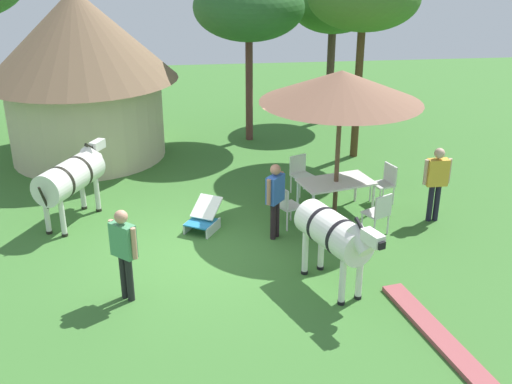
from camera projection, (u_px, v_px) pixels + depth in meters
ground_plane at (208, 253)px, 11.90m from camera, size 36.00×36.00×0.00m
thatched_hut at (81, 67)px, 16.08m from camera, size 5.00×5.00×4.41m
shade_umbrella at (341, 87)px, 12.52m from camera, size 3.36×3.36×3.14m
patio_dining_table at (336, 184)px, 13.36m from camera, size 1.73×1.24×0.74m
patio_chair_west_end at (379, 211)px, 12.42m from camera, size 0.59×0.58×0.90m
patio_chair_east_end at (386, 181)px, 13.91m from camera, size 0.53×0.55×0.90m
patio_chair_near_hut at (300, 172)px, 14.44m from camera, size 0.58×0.57×0.90m
patio_chair_near_lawn at (286, 204)px, 12.77m from camera, size 0.57×0.58×0.90m
guest_beside_umbrella at (275, 194)px, 12.14m from camera, size 0.42×0.46×1.57m
guest_behind_table at (437, 178)px, 12.86m from camera, size 0.59×0.22×1.63m
standing_watcher at (124, 247)px, 10.06m from camera, size 0.47×0.45×1.64m
striped_lounge_chair at (203, 219)px, 12.73m from camera, size 0.86×0.96×0.62m
zebra_nearest_camera at (335, 234)px, 10.37m from camera, size 1.14×2.04×1.58m
zebra_by_umbrella at (71, 177)px, 12.83m from camera, size 1.33×2.18×1.54m
acacia_tree_right_background at (333, 9)px, 18.81m from camera, size 2.52×2.52×4.29m
acacia_tree_far_lawn at (249, 8)px, 16.86m from camera, size 3.06×3.06×4.71m
brick_patio_kerb at (436, 333)px, 9.48m from camera, size 0.86×2.82×0.08m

